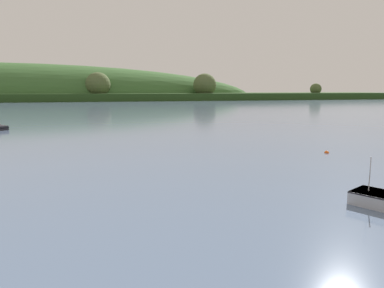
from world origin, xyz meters
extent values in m
cube|color=#27431B|center=(-25.44, 238.07, 2.22)|extent=(444.91, 74.87, 4.45)
sphere|color=#4C5B33|center=(-17.16, 229.13, 9.74)|extent=(15.13, 15.13, 15.13)
sphere|color=#4C5B33|center=(50.80, 232.28, 9.75)|extent=(15.15, 15.15, 15.15)
sphere|color=#4C5B33|center=(134.34, 236.16, 7.26)|extent=(8.03, 8.03, 8.03)
cylinder|color=#B2B2B7|center=(7.53, 21.73, 1.88)|extent=(0.06, 0.06, 2.14)
sphere|color=#EA5B19|center=(15.24, 38.02, 0.00)|extent=(0.52, 0.52, 0.52)
cylinder|color=black|center=(15.24, 38.02, 0.30)|extent=(0.04, 0.04, 0.08)
camera|label=1|loc=(-7.68, 3.34, 7.02)|focal=33.14mm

